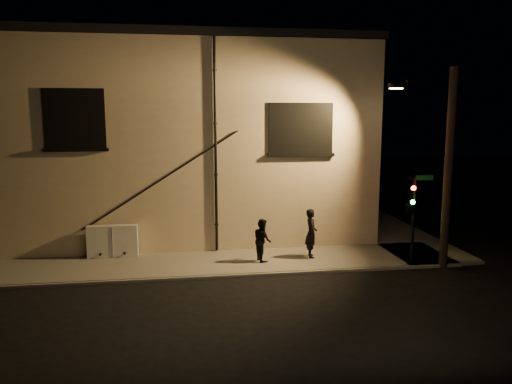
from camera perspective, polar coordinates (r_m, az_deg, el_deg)
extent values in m
plane|color=black|center=(17.69, 2.13, -9.45)|extent=(90.00, 90.00, 0.00)
cube|color=slate|center=(18.82, -7.85, -8.19)|extent=(20.00, 3.00, 0.12)
cube|color=slate|center=(26.90, 12.62, -3.06)|extent=(3.00, 16.00, 0.12)
cube|color=beige|center=(25.51, -8.33, 5.92)|extent=(16.00, 12.00, 8.50)
cube|color=black|center=(25.65, -8.56, 15.78)|extent=(16.20, 12.20, 0.30)
cube|color=black|center=(19.82, -20.01, 7.91)|extent=(2.20, 0.10, 2.20)
cube|color=black|center=(19.84, -20.01, 7.91)|extent=(1.98, 0.05, 1.98)
cube|color=black|center=(20.04, 5.14, 7.28)|extent=(2.60, 0.10, 2.00)
cube|color=#A5B28C|center=(20.05, 5.13, 7.28)|extent=(2.38, 0.05, 1.78)
cylinder|color=black|center=(19.48, -4.64, 5.20)|extent=(0.11, 0.11, 8.30)
cylinder|color=black|center=(19.62, -11.03, 1.24)|extent=(5.96, 0.04, 3.75)
cylinder|color=black|center=(19.60, -10.68, 1.42)|extent=(5.96, 0.04, 3.75)
cube|color=silver|center=(19.96, -16.06, -5.43)|extent=(1.89, 0.32, 1.24)
imported|color=black|center=(19.24, 6.32, -4.70)|extent=(0.50, 0.72, 1.87)
imported|color=black|center=(18.70, 0.74, -5.48)|extent=(0.75, 0.88, 1.59)
cylinder|color=black|center=(19.41, 17.53, -3.11)|extent=(0.12, 0.12, 3.09)
imported|color=black|center=(19.08, 17.19, -1.30)|extent=(0.63, 1.89, 0.75)
sphere|color=#FF140C|center=(18.83, 17.56, 0.43)|extent=(0.17, 0.17, 0.17)
sphere|color=#14FF3F|center=(18.91, 17.49, -1.11)|extent=(0.17, 0.17, 0.17)
cube|color=#0C4C1E|center=(19.30, 18.69, 1.55)|extent=(0.70, 0.03, 0.18)
cylinder|color=black|center=(19.05, 21.13, 2.36)|extent=(0.30, 0.30, 7.19)
cylinder|color=black|center=(19.07, 18.71, 11.82)|extent=(1.82, 1.00, 0.10)
cube|color=black|center=(19.22, 15.76, 11.63)|extent=(0.55, 0.28, 0.18)
cube|color=#FFC672|center=(19.21, 15.75, 11.34)|extent=(0.42, 0.20, 0.04)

